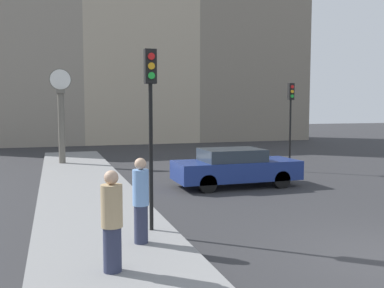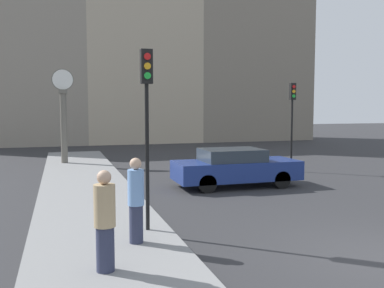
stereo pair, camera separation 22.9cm
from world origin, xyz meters
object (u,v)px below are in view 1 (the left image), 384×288
(traffic_light_far, at_px, (291,109))
(pedestrian_blue_stripe, at_px, (141,200))
(traffic_light_near, at_px, (151,102))
(sedan_car, at_px, (235,167))
(pedestrian_tan_coat, at_px, (112,221))
(street_clock, at_px, (61,116))

(traffic_light_far, bearing_deg, pedestrian_blue_stripe, -135.04)
(pedestrian_blue_stripe, bearing_deg, traffic_light_near, 64.35)
(sedan_car, xyz_separation_m, traffic_light_far, (3.93, 2.74, 2.15))
(pedestrian_blue_stripe, bearing_deg, pedestrian_tan_coat, -119.18)
(traffic_light_near, height_order, pedestrian_tan_coat, traffic_light_near)
(traffic_light_near, height_order, street_clock, street_clock)
(traffic_light_near, height_order, pedestrian_blue_stripe, traffic_light_near)
(pedestrian_blue_stripe, bearing_deg, street_clock, 95.26)
(sedan_car, height_order, street_clock, street_clock)
(traffic_light_far, relative_size, street_clock, 0.85)
(street_clock, xyz_separation_m, pedestrian_blue_stripe, (1.28, -13.87, -1.47))
(sedan_car, xyz_separation_m, pedestrian_tan_coat, (-5.48, -7.26, 0.28))
(street_clock, bearing_deg, sedan_car, -53.11)
(traffic_light_far, distance_m, pedestrian_blue_stripe, 12.35)
(street_clock, relative_size, pedestrian_blue_stripe, 2.67)
(sedan_car, height_order, pedestrian_tan_coat, pedestrian_tan_coat)
(traffic_light_far, xyz_separation_m, street_clock, (-9.92, 5.24, -0.37))
(traffic_light_near, xyz_separation_m, traffic_light_far, (8.23, 7.77, -0.17))
(traffic_light_near, distance_m, street_clock, 13.13)
(sedan_car, distance_m, traffic_light_far, 5.25)
(street_clock, height_order, pedestrian_tan_coat, street_clock)
(pedestrian_tan_coat, bearing_deg, traffic_light_near, 62.15)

